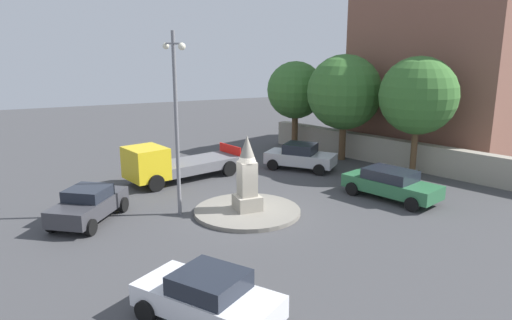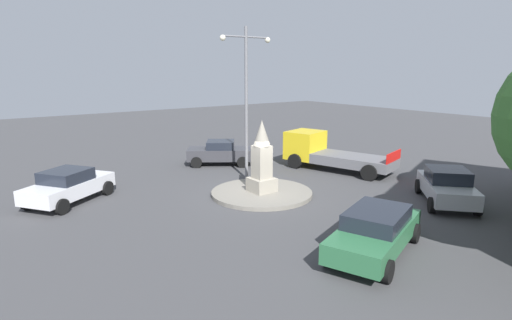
{
  "view_description": "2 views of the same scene",
  "coord_description": "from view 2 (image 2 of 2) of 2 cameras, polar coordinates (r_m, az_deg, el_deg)",
  "views": [
    {
      "loc": [
        18.13,
        -7.3,
        7.19
      ],
      "look_at": [
        -0.32,
        0.54,
        2.23
      ],
      "focal_mm": 33.78,
      "sensor_mm": 36.0,
      "label": 1
    },
    {
      "loc": [
        10.77,
        14.31,
        5.61
      ],
      "look_at": [
        0.33,
        0.02,
        1.67
      ],
      "focal_mm": 28.92,
      "sensor_mm": 36.0,
      "label": 2
    }
  ],
  "objects": [
    {
      "name": "car_white_passing",
      "position": [
        19.31,
        -24.52,
        -3.22
      ],
      "size": [
        4.18,
        3.66,
        1.43
      ],
      "color": "silver",
      "rests_on": "ground"
    },
    {
      "name": "car_silver_parked_left",
      "position": [
        19.19,
        24.88,
        -3.27
      ],
      "size": [
        4.02,
        3.91,
        1.5
      ],
      "color": "#B7BABF",
      "rests_on": "ground"
    },
    {
      "name": "car_green_approaching",
      "position": [
        13.34,
        16.21,
        -9.35
      ],
      "size": [
        4.78,
        3.15,
        1.41
      ],
      "color": "#2D6B42",
      "rests_on": "ground"
    },
    {
      "name": "traffic_island",
      "position": [
        18.75,
        0.79,
        -4.58
      ],
      "size": [
        4.57,
        4.57,
        0.17
      ],
      "primitive_type": "cylinder",
      "color": "gray",
      "rests_on": "ground"
    },
    {
      "name": "car_dark_grey_parked_right",
      "position": [
        24.57,
        -4.96,
        1.06
      ],
      "size": [
        4.07,
        3.52,
        1.43
      ],
      "color": "#38383D",
      "rests_on": "ground"
    },
    {
      "name": "streetlamp",
      "position": [
        20.73,
        -1.37,
        9.68
      ],
      "size": [
        2.92,
        0.28,
        7.6
      ],
      "color": "slate",
      "rests_on": "ground"
    },
    {
      "name": "monument",
      "position": [
        18.35,
        0.8,
        -0.01
      ],
      "size": [
        1.05,
        1.05,
        3.24
      ],
      "color": "#9E9687",
      "rests_on": "traffic_island"
    },
    {
      "name": "truck_yellow_far_side",
      "position": [
        23.77,
        9.82,
        1.05
      ],
      "size": [
        3.72,
        6.51,
        2.03
      ],
      "color": "yellow",
      "rests_on": "ground"
    },
    {
      "name": "ground_plane",
      "position": [
        18.77,
        0.79,
        -4.83
      ],
      "size": [
        80.0,
        80.0,
        0.0
      ],
      "primitive_type": "plane",
      "color": "#424244"
    }
  ]
}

